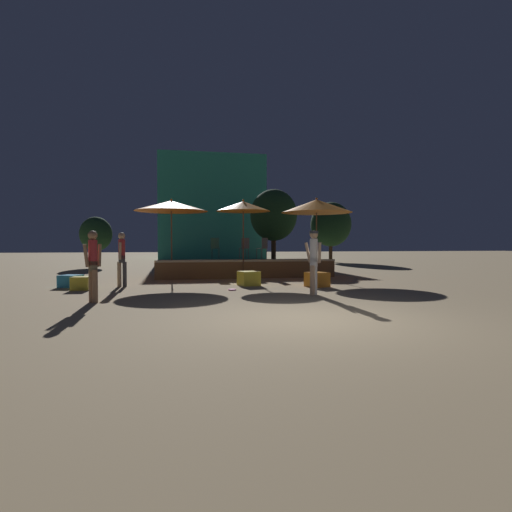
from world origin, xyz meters
The scene contains 20 objects.
ground_plane centered at (0.00, 0.00, 0.00)m, with size 120.00×120.00×0.00m, color tan.
wooden_deck centered at (0.35, 10.04, 0.34)m, with size 7.38×2.72×0.76m.
patio_umbrella_0 centered at (0.14, 8.65, 2.90)m, with size 2.17×2.17×3.18m.
patio_umbrella_1 centered at (3.25, 8.76, 2.97)m, with size 2.94×2.94×3.33m.
patio_umbrella_2 centered at (-2.68, 8.78, 2.87)m, with size 2.83×2.83×3.16m.
cube_seat_0 centered at (-5.34, 5.84, 0.20)m, with size 0.55×0.55×0.40m.
cube_seat_1 centered at (-0.10, 6.10, 0.24)m, with size 0.76×0.76×0.48m.
cube_seat_2 centered at (2.03, 5.27, 0.24)m, with size 0.77×0.77×0.47m.
cube_seat_3 centered at (-5.87, 6.76, 0.20)m, with size 0.76×0.76×0.39m.
person_0 centered at (-4.24, 6.53, 0.98)m, with size 0.30×0.48×1.78m.
person_1 centered at (1.22, 3.31, 1.01)m, with size 0.41×0.40×1.77m.
person_2 centered at (-4.43, 2.96, 0.93)m, with size 0.41×0.34×1.72m.
bistro_chair_0 centered at (0.43, 10.10, 1.30)m, with size 0.42×0.42×0.90m.
bistro_chair_1 centered at (1.13, 9.48, 1.30)m, with size 0.48×0.48×0.90m.
bistro_chair_2 centered at (-0.87, 10.03, 1.30)m, with size 0.42×0.42×0.90m.
frisbee_disc centered at (-0.83, 4.85, 0.02)m, with size 0.24×0.24×0.03m.
background_tree_0 centered at (-7.31, 18.49, 1.98)m, with size 1.89×1.89×3.04m.
background_tree_1 centered at (9.15, 21.99, 2.89)m, with size 3.11×3.11×4.61m.
background_tree_2 centered at (3.11, 15.77, 3.08)m, with size 2.76×2.76×4.61m.
distant_building centered at (0.46, 28.22, 4.47)m, with size 8.98×4.68×8.94m.
Camera 1 is at (-2.44, -7.11, 1.42)m, focal length 28.00 mm.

